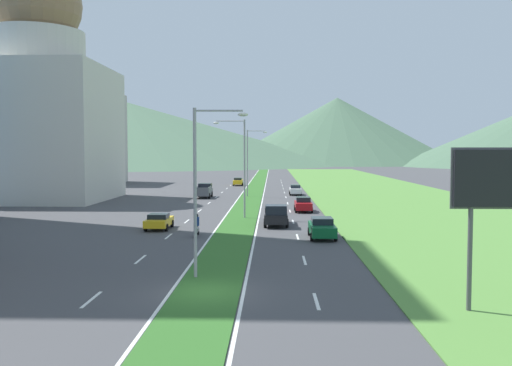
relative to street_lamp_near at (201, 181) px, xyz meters
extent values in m
plane|color=#424244|center=(0.64, -3.09, -5.19)|extent=(600.00, 600.00, 0.00)
cube|color=#2D6023|center=(0.64, 56.91, -5.16)|extent=(3.20, 240.00, 0.06)
cube|color=#518438|center=(21.24, 56.91, -5.16)|extent=(24.00, 240.00, 0.06)
cube|color=silver|center=(-4.46, -4.41, -5.19)|extent=(0.16, 2.80, 0.01)
cube|color=silver|center=(-4.46, 4.93, -5.19)|extent=(0.16, 2.80, 0.01)
cube|color=silver|center=(-4.46, 14.27, -5.19)|extent=(0.16, 2.80, 0.01)
cube|color=silver|center=(-4.46, 23.61, -5.19)|extent=(0.16, 2.80, 0.01)
cube|color=silver|center=(-4.46, 32.95, -5.19)|extent=(0.16, 2.80, 0.01)
cube|color=silver|center=(-4.46, 42.29, -5.19)|extent=(0.16, 2.80, 0.01)
cube|color=silver|center=(-4.46, 51.63, -5.19)|extent=(0.16, 2.80, 0.01)
cube|color=silver|center=(-4.46, 60.97, -5.19)|extent=(0.16, 2.80, 0.01)
cube|color=silver|center=(-4.46, 70.31, -5.19)|extent=(0.16, 2.80, 0.01)
cube|color=silver|center=(-4.46, 79.65, -5.19)|extent=(0.16, 2.80, 0.01)
cube|color=silver|center=(-4.46, 88.99, -5.19)|extent=(0.16, 2.80, 0.01)
cube|color=silver|center=(-4.46, 98.33, -5.19)|extent=(0.16, 2.80, 0.01)
cube|color=silver|center=(5.74, -4.41, -5.19)|extent=(0.16, 2.80, 0.01)
cube|color=silver|center=(5.74, 4.93, -5.19)|extent=(0.16, 2.80, 0.01)
cube|color=silver|center=(5.74, 14.27, -5.19)|extent=(0.16, 2.80, 0.01)
cube|color=silver|center=(5.74, 23.61, -5.19)|extent=(0.16, 2.80, 0.01)
cube|color=silver|center=(5.74, 32.95, -5.19)|extent=(0.16, 2.80, 0.01)
cube|color=silver|center=(5.74, 42.29, -5.19)|extent=(0.16, 2.80, 0.01)
cube|color=silver|center=(5.74, 51.63, -5.19)|extent=(0.16, 2.80, 0.01)
cube|color=silver|center=(5.74, 60.97, -5.19)|extent=(0.16, 2.80, 0.01)
cube|color=silver|center=(5.74, 70.31, -5.19)|extent=(0.16, 2.80, 0.01)
cube|color=silver|center=(5.74, 79.65, -5.19)|extent=(0.16, 2.80, 0.01)
cube|color=silver|center=(5.74, 88.99, -5.19)|extent=(0.16, 2.80, 0.01)
cube|color=silver|center=(5.74, 98.33, -5.19)|extent=(0.16, 2.80, 0.01)
cube|color=silver|center=(-1.11, 56.91, -5.19)|extent=(0.16, 240.00, 0.01)
cube|color=silver|center=(2.39, 56.91, -5.19)|extent=(0.16, 240.00, 0.01)
cube|color=beige|center=(-28.18, 46.32, 3.93)|extent=(18.56, 18.56, 18.24)
cylinder|color=beige|center=(-28.18, 46.32, 15.42)|extent=(12.44, 12.44, 4.74)
sphere|color=olive|center=(-28.18, 46.32, 21.34)|extent=(11.85, 11.85, 11.85)
cube|color=#B7B2A8|center=(-37.33, 85.14, 4.31)|extent=(17.43, 17.43, 19.00)
cone|color=#47664C|center=(-73.63, 257.95, 11.09)|extent=(229.92, 229.92, 32.58)
cone|color=#47664C|center=(38.75, 272.48, 12.59)|extent=(128.72, 128.72, 35.57)
cylinder|color=#99999E|center=(-0.32, -0.02, -0.69)|extent=(0.18, 0.18, 9.01)
cylinder|color=#99999E|center=(0.95, 0.04, 3.66)|extent=(2.53, 0.22, 0.10)
ellipsoid|color=silver|center=(2.21, 0.10, 3.46)|extent=(0.56, 0.28, 0.20)
cylinder|color=#99999E|center=(0.97, 26.26, -0.25)|extent=(0.18, 0.18, 9.89)
cylinder|color=#99999E|center=(-0.44, 26.19, 4.55)|extent=(2.82, 0.25, 0.10)
ellipsoid|color=silver|center=(-1.85, 26.11, 4.35)|extent=(0.56, 0.28, 0.20)
cylinder|color=#99999E|center=(0.07, 52.54, -0.26)|extent=(0.18, 0.18, 9.87)
cylinder|color=#99999E|center=(1.37, 52.61, 4.52)|extent=(2.60, 0.24, 0.10)
ellipsoid|color=silver|center=(2.66, 52.68, 4.32)|extent=(0.56, 0.28, 0.20)
cylinder|color=#4C4C51|center=(12.01, -5.82, -2.97)|extent=(0.20, 0.20, 4.44)
cube|color=yellow|center=(-2.97, 79.02, -4.49)|extent=(1.73, 4.27, 0.77)
cube|color=black|center=(-2.97, 78.85, -3.89)|extent=(1.49, 1.88, 0.44)
cylinder|color=black|center=(-3.80, 80.35, -4.87)|extent=(0.22, 0.64, 0.64)
cylinder|color=black|center=(-2.15, 80.35, -4.87)|extent=(0.22, 0.64, 0.64)
cylinder|color=black|center=(-3.80, 77.70, -4.87)|extent=(0.22, 0.64, 0.64)
cylinder|color=black|center=(-2.15, 77.70, -4.87)|extent=(0.22, 0.64, 0.64)
cube|color=yellow|center=(-6.03, 18.25, -4.56)|extent=(1.86, 4.15, 0.62)
cube|color=black|center=(-6.03, 18.08, -4.04)|extent=(1.60, 1.83, 0.42)
cylinder|color=black|center=(-6.93, 19.53, -4.87)|extent=(0.22, 0.64, 0.64)
cylinder|color=black|center=(-5.14, 19.53, -4.87)|extent=(0.22, 0.64, 0.64)
cylinder|color=black|center=(-6.93, 16.96, -4.87)|extent=(0.22, 0.64, 0.64)
cylinder|color=black|center=(-5.14, 16.96, -4.87)|extent=(0.22, 0.64, 0.64)
cube|color=#0C5128|center=(7.61, 13.70, -4.49)|extent=(1.86, 4.64, 0.77)
cube|color=black|center=(7.61, 13.88, -3.86)|extent=(1.60, 2.04, 0.49)
cylinder|color=black|center=(8.50, 12.26, -4.87)|extent=(0.22, 0.64, 0.64)
cylinder|color=black|center=(6.72, 12.26, -4.87)|extent=(0.22, 0.64, 0.64)
cylinder|color=black|center=(8.50, 15.13, -4.87)|extent=(0.22, 0.64, 0.64)
cylinder|color=black|center=(6.72, 15.13, -4.87)|extent=(0.22, 0.64, 0.64)
cube|color=silver|center=(7.30, 56.11, -4.51)|extent=(1.70, 4.56, 0.73)
cube|color=black|center=(7.30, 56.29, -3.90)|extent=(1.47, 2.01, 0.50)
cylinder|color=black|center=(8.12, 54.70, -4.87)|extent=(0.22, 0.64, 0.64)
cylinder|color=black|center=(6.48, 54.70, -4.87)|extent=(0.22, 0.64, 0.64)
cylinder|color=black|center=(8.12, 57.52, -4.87)|extent=(0.22, 0.64, 0.64)
cylinder|color=black|center=(6.48, 57.52, -4.87)|extent=(0.22, 0.64, 0.64)
cube|color=maroon|center=(7.20, 32.49, -4.49)|extent=(1.80, 4.25, 0.76)
cube|color=black|center=(7.20, 32.66, -3.84)|extent=(1.55, 1.87, 0.55)
cylinder|color=black|center=(8.06, 31.17, -4.87)|extent=(0.22, 0.64, 0.64)
cylinder|color=black|center=(6.34, 31.17, -4.87)|extent=(0.22, 0.64, 0.64)
cylinder|color=black|center=(8.06, 33.81, -4.87)|extent=(0.22, 0.64, 0.64)
cylinder|color=black|center=(6.34, 33.81, -4.87)|extent=(0.22, 0.64, 0.64)
cube|color=#515459|center=(-6.17, 50.63, -4.39)|extent=(2.00, 5.40, 0.80)
cube|color=black|center=(-6.17, 52.23, -3.59)|extent=(1.84, 2.00, 0.80)
cube|color=#515459|center=(-7.11, 49.53, -3.77)|extent=(0.10, 3.20, 0.44)
cube|color=#515459|center=(-5.23, 49.53, -3.77)|extent=(0.10, 3.20, 0.44)
cube|color=#515459|center=(-6.17, 47.98, -3.77)|extent=(1.84, 0.10, 0.44)
cylinder|color=black|center=(-7.13, 52.25, -4.79)|extent=(0.26, 0.80, 0.80)
cylinder|color=black|center=(-5.21, 52.25, -4.79)|extent=(0.26, 0.80, 0.80)
cylinder|color=black|center=(-7.13, 49.01, -4.79)|extent=(0.26, 0.80, 0.80)
cylinder|color=black|center=(-5.21, 49.01, -4.79)|extent=(0.26, 0.80, 0.80)
cube|color=black|center=(4.09, 21.04, -4.39)|extent=(2.00, 5.40, 0.80)
cube|color=black|center=(4.09, 19.44, -3.59)|extent=(1.84, 2.00, 0.80)
cube|color=black|center=(5.03, 22.14, -3.77)|extent=(0.10, 3.20, 0.44)
cube|color=black|center=(3.15, 22.14, -3.77)|extent=(0.10, 3.20, 0.44)
cube|color=black|center=(4.09, 23.69, -3.77)|extent=(1.84, 0.10, 0.44)
cylinder|color=black|center=(5.05, 19.42, -4.79)|extent=(0.26, 0.80, 0.80)
cylinder|color=black|center=(3.13, 19.42, -4.79)|extent=(0.26, 0.80, 0.80)
cylinder|color=black|center=(5.05, 22.66, -4.79)|extent=(0.26, 0.80, 0.80)
cylinder|color=black|center=(3.13, 22.66, -4.79)|extent=(0.26, 0.80, 0.80)
cylinder|color=black|center=(-2.21, 15.08, -4.89)|extent=(0.10, 0.60, 0.60)
cylinder|color=black|center=(-2.21, 13.68, -4.89)|extent=(0.12, 0.60, 0.60)
cube|color=slate|center=(-2.21, 14.38, -4.72)|extent=(0.20, 1.12, 0.25)
ellipsoid|color=slate|center=(-2.21, 14.58, -4.36)|extent=(0.24, 0.44, 0.24)
cube|color=navy|center=(-2.21, 14.28, -3.99)|extent=(0.36, 0.28, 0.70)
sphere|color=black|center=(-2.21, 14.33, -3.52)|extent=(0.26, 0.26, 0.26)
camera|label=1|loc=(3.75, -28.94, 1.55)|focal=38.81mm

